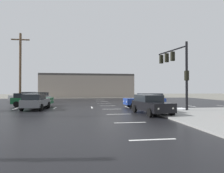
% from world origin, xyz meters
% --- Properties ---
extents(ground_plane, '(120.00, 120.00, 0.00)m').
position_xyz_m(ground_plane, '(0.00, 0.00, 0.00)').
color(ground_plane, slate).
extents(road_asphalt, '(44.00, 44.00, 0.02)m').
position_xyz_m(road_asphalt, '(0.00, 0.00, 0.01)').
color(road_asphalt, black).
rests_on(road_asphalt, ground_plane).
extents(snow_strip_curbside, '(4.00, 1.60, 0.06)m').
position_xyz_m(snow_strip_curbside, '(5.00, -4.00, 0.17)').
color(snow_strip_curbside, white).
rests_on(snow_strip_curbside, sidewalk_corner).
extents(lane_markings, '(36.15, 36.15, 0.01)m').
position_xyz_m(lane_markings, '(1.20, -1.38, 0.02)').
color(lane_markings, silver).
rests_on(lane_markings, road_asphalt).
extents(traffic_signal_mast, '(1.09, 4.79, 6.36)m').
position_xyz_m(traffic_signal_mast, '(6.32, -3.46, 4.49)').
color(traffic_signal_mast, black).
rests_on(traffic_signal_mast, sidewalk_corner).
extents(strip_building_background, '(23.25, 8.00, 5.90)m').
position_xyz_m(strip_building_background, '(-2.12, 29.36, 2.95)').
color(strip_building_background, gray).
rests_on(strip_building_background, ground_plane).
extents(sedan_white, '(4.64, 2.31, 1.58)m').
position_xyz_m(sedan_white, '(-12.98, 13.11, 0.85)').
color(sedan_white, white).
rests_on(sedan_white, road_asphalt).
extents(sedan_blue, '(4.63, 2.27, 1.58)m').
position_xyz_m(sedan_blue, '(4.07, -0.58, 0.85)').
color(sedan_blue, navy).
rests_on(sedan_blue, road_asphalt).
extents(sedan_black, '(2.42, 4.68, 1.58)m').
position_xyz_m(sedan_black, '(2.67, -6.19, 0.85)').
color(sedan_black, black).
rests_on(sedan_black, road_asphalt).
extents(sedan_grey, '(2.16, 4.59, 1.58)m').
position_xyz_m(sedan_grey, '(-7.71, -1.19, 0.85)').
color(sedan_grey, slate).
rests_on(sedan_grey, road_asphalt).
extents(sedan_green, '(4.64, 2.29, 1.58)m').
position_xyz_m(sedan_green, '(-9.13, 2.52, 0.85)').
color(sedan_green, '#195933').
rests_on(sedan_green, road_asphalt).
extents(sedan_silver, '(4.65, 2.34, 1.58)m').
position_xyz_m(sedan_silver, '(-10.14, 8.62, 0.85)').
color(sedan_silver, '#B7BABF').
rests_on(sedan_silver, road_asphalt).
extents(utility_pole_far, '(2.20, 0.28, 9.11)m').
position_xyz_m(utility_pole_far, '(-10.83, 3.86, 4.77)').
color(utility_pole_far, brown).
rests_on(utility_pole_far, ground_plane).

